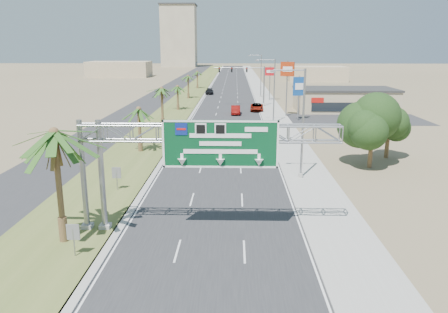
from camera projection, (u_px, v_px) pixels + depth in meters
name	position (u px, v px, depth m)	size (l,w,h in m)	color
road	(230.00, 89.00, 125.83)	(12.00, 300.00, 0.02)	#28282B
sidewalk_right	(260.00, 89.00, 125.61)	(4.00, 300.00, 0.10)	#9E9B93
median_grass	(196.00, 88.00, 126.06)	(7.00, 300.00, 0.12)	#54602A
opposing_road	(172.00, 88.00, 126.25)	(8.00, 300.00, 0.02)	#28282B
sign_gantry	(196.00, 142.00, 27.39)	(16.75, 1.24, 7.50)	gray
palm_near	(54.00, 133.00, 25.51)	(5.70, 5.70, 8.35)	brown
palm_row_b	(139.00, 110.00, 49.27)	(3.99, 3.99, 5.95)	brown
palm_row_c	(162.00, 89.00, 64.59)	(3.99, 3.99, 6.75)	brown
palm_row_d	(177.00, 87.00, 82.34)	(3.99, 3.99, 5.45)	brown
palm_row_e	(188.00, 77.00, 100.59)	(3.99, 3.99, 6.15)	brown
palm_row_f	(197.00, 72.00, 124.91)	(3.99, 3.99, 5.75)	brown
streetlight_near	(300.00, 129.00, 39.22)	(3.27, 0.44, 10.00)	gray
streetlight_mid	(273.00, 93.00, 68.29)	(3.27, 0.44, 10.00)	gray
streetlight_far	(260.00, 78.00, 103.18)	(3.27, 0.44, 10.00)	gray
signal_mast	(254.00, 82.00, 87.66)	(10.28, 0.71, 8.00)	gray
store_building	(344.00, 100.00, 82.16)	(18.00, 10.00, 4.00)	tan
oak_near	(373.00, 123.00, 42.95)	(4.50, 4.50, 6.80)	brown
oak_far	(389.00, 123.00, 46.92)	(3.50, 3.50, 5.60)	brown
median_signback_a	(73.00, 234.00, 24.88)	(0.75, 0.08, 2.08)	gray
median_signback_b	(117.00, 174.00, 36.53)	(0.75, 0.08, 2.08)	gray
tower_distant	(179.00, 36.00, 258.00)	(20.00, 16.00, 35.00)	tan
building_distant_left	(120.00, 69.00, 174.66)	(24.00, 14.00, 6.00)	tan
building_distant_right	(316.00, 74.00, 153.55)	(20.00, 12.00, 5.00)	tan
car_left_lane	(180.00, 137.00, 54.56)	(1.96, 4.87, 1.66)	black
car_mid_lane	(236.00, 110.00, 78.21)	(1.62, 4.65, 1.53)	#670B09
car_right_lane	(257.00, 107.00, 82.18)	(2.36, 5.12, 1.42)	gray
car_far	(209.00, 92.00, 111.00)	(1.94, 4.77, 1.38)	black
pole_sign_red_near	(287.00, 73.00, 74.19)	(2.31, 1.27, 9.52)	gray
pole_sign_blue	(299.00, 88.00, 70.77)	(2.01, 0.82, 7.27)	gray
pole_sign_red_far	(270.00, 74.00, 96.61)	(2.20, 0.38, 7.57)	gray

